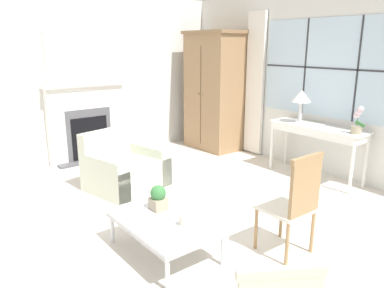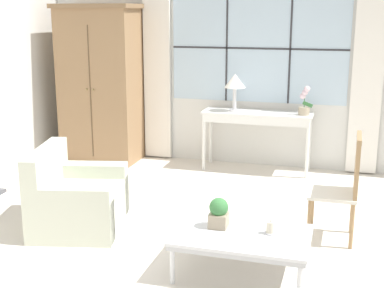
{
  "view_description": "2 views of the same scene",
  "coord_description": "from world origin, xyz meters",
  "px_view_note": "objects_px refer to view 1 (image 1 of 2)",
  "views": [
    {
      "loc": [
        3.18,
        -2.06,
        1.97
      ],
      "look_at": [
        0.23,
        0.23,
        0.97
      ],
      "focal_mm": 35.0,
      "sensor_mm": 36.0,
      "label": 1
    },
    {
      "loc": [
        1.18,
        -4.25,
        2.11
      ],
      "look_at": [
        -0.12,
        0.22,
        0.95
      ],
      "focal_mm": 50.0,
      "sensor_mm": 36.0,
      "label": 2
    }
  ],
  "objects_px": {
    "table_lamp": "(302,97)",
    "coffee_table": "(164,223)",
    "armoire": "(214,91)",
    "potted_plant_small": "(158,197)",
    "pillar_candle": "(183,221)",
    "fireplace": "(86,117)",
    "armchair_upholstered": "(125,169)",
    "side_chair_wooden": "(295,200)",
    "potted_orchid": "(357,123)",
    "console_table": "(317,132)"
  },
  "relations": [
    {
      "from": "table_lamp",
      "to": "coffee_table",
      "type": "bearing_deg",
      "value": -76.81
    },
    {
      "from": "armoire",
      "to": "table_lamp",
      "type": "bearing_deg",
      "value": 2.13
    },
    {
      "from": "table_lamp",
      "to": "potted_plant_small",
      "type": "relative_size",
      "value": 1.96
    },
    {
      "from": "armoire",
      "to": "pillar_candle",
      "type": "relative_size",
      "value": 19.23
    },
    {
      "from": "fireplace",
      "to": "table_lamp",
      "type": "bearing_deg",
      "value": 41.1
    },
    {
      "from": "armchair_upholstered",
      "to": "side_chair_wooden",
      "type": "height_order",
      "value": "side_chair_wooden"
    },
    {
      "from": "coffee_table",
      "to": "potted_plant_small",
      "type": "bearing_deg",
      "value": 160.47
    },
    {
      "from": "armoire",
      "to": "table_lamp",
      "type": "height_order",
      "value": "armoire"
    },
    {
      "from": "armchair_upholstered",
      "to": "side_chair_wooden",
      "type": "bearing_deg",
      "value": 9.26
    },
    {
      "from": "fireplace",
      "to": "armoire",
      "type": "height_order",
      "value": "fireplace"
    },
    {
      "from": "fireplace",
      "to": "pillar_candle",
      "type": "distance_m",
      "value": 3.64
    },
    {
      "from": "coffee_table",
      "to": "potted_plant_small",
      "type": "xyz_separation_m",
      "value": [
        -0.22,
        0.08,
        0.17
      ]
    },
    {
      "from": "potted_plant_small",
      "to": "pillar_candle",
      "type": "relative_size",
      "value": 2.22
    },
    {
      "from": "coffee_table",
      "to": "potted_orchid",
      "type": "bearing_deg",
      "value": 85.68
    },
    {
      "from": "table_lamp",
      "to": "armchair_upholstered",
      "type": "xyz_separation_m",
      "value": [
        -1.08,
        -2.44,
        -0.92
      ]
    },
    {
      "from": "fireplace",
      "to": "armoire",
      "type": "xyz_separation_m",
      "value": [
        0.74,
        2.25,
        0.35
      ]
    },
    {
      "from": "potted_orchid",
      "to": "pillar_candle",
      "type": "height_order",
      "value": "potted_orchid"
    },
    {
      "from": "coffee_table",
      "to": "table_lamp",
      "type": "bearing_deg",
      "value": 103.19
    },
    {
      "from": "fireplace",
      "to": "side_chair_wooden",
      "type": "xyz_separation_m",
      "value": [
        4.13,
        0.3,
        -0.19
      ]
    },
    {
      "from": "potted_orchid",
      "to": "coffee_table",
      "type": "distance_m",
      "value": 3.04
    },
    {
      "from": "potted_orchid",
      "to": "armchair_upholstered",
      "type": "distance_m",
      "value": 3.23
    },
    {
      "from": "armchair_upholstered",
      "to": "potted_orchid",
      "type": "bearing_deg",
      "value": 50.49
    },
    {
      "from": "coffee_table",
      "to": "potted_plant_small",
      "type": "relative_size",
      "value": 4.29
    },
    {
      "from": "armoire",
      "to": "table_lamp",
      "type": "relative_size",
      "value": 4.42
    },
    {
      "from": "side_chair_wooden",
      "to": "potted_plant_small",
      "type": "height_order",
      "value": "side_chair_wooden"
    },
    {
      "from": "console_table",
      "to": "potted_orchid",
      "type": "bearing_deg",
      "value": -2.57
    },
    {
      "from": "armoire",
      "to": "potted_orchid",
      "type": "xyz_separation_m",
      "value": [
        2.84,
        0.06,
        -0.15
      ]
    },
    {
      "from": "armoire",
      "to": "console_table",
      "type": "bearing_deg",
      "value": 2.26
    },
    {
      "from": "console_table",
      "to": "fireplace",
      "type": "bearing_deg",
      "value": -141.8
    },
    {
      "from": "coffee_table",
      "to": "console_table",
      "type": "bearing_deg",
      "value": 97.38
    },
    {
      "from": "armchair_upholstered",
      "to": "coffee_table",
      "type": "distance_m",
      "value": 1.86
    },
    {
      "from": "console_table",
      "to": "coffee_table",
      "type": "height_order",
      "value": "console_table"
    },
    {
      "from": "side_chair_wooden",
      "to": "pillar_candle",
      "type": "distance_m",
      "value": 1.06
    },
    {
      "from": "table_lamp",
      "to": "potted_orchid",
      "type": "xyz_separation_m",
      "value": [
        0.92,
        -0.01,
        -0.24
      ]
    },
    {
      "from": "table_lamp",
      "to": "side_chair_wooden",
      "type": "relative_size",
      "value": 0.49
    },
    {
      "from": "potted_plant_small",
      "to": "pillar_candle",
      "type": "height_order",
      "value": "potted_plant_small"
    },
    {
      "from": "table_lamp",
      "to": "pillar_candle",
      "type": "xyz_separation_m",
      "value": [
        0.92,
        -2.92,
        -0.78
      ]
    },
    {
      "from": "potted_plant_small",
      "to": "potted_orchid",
      "type": "bearing_deg",
      "value": 81.35
    },
    {
      "from": "table_lamp",
      "to": "potted_orchid",
      "type": "height_order",
      "value": "table_lamp"
    },
    {
      "from": "armchair_upholstered",
      "to": "console_table",
      "type": "bearing_deg",
      "value": 60.45
    },
    {
      "from": "console_table",
      "to": "armchair_upholstered",
      "type": "bearing_deg",
      "value": -119.55
    },
    {
      "from": "potted_orchid",
      "to": "side_chair_wooden",
      "type": "bearing_deg",
      "value": -74.7
    },
    {
      "from": "coffee_table",
      "to": "armoire",
      "type": "bearing_deg",
      "value": 132.07
    },
    {
      "from": "armoire",
      "to": "armchair_upholstered",
      "type": "distance_m",
      "value": 2.65
    },
    {
      "from": "side_chair_wooden",
      "to": "pillar_candle",
      "type": "bearing_deg",
      "value": -122.09
    },
    {
      "from": "potted_orchid",
      "to": "potted_plant_small",
      "type": "xyz_separation_m",
      "value": [
        -0.44,
        -2.89,
        -0.46
      ]
    },
    {
      "from": "pillar_candle",
      "to": "armchair_upholstered",
      "type": "bearing_deg",
      "value": 166.74
    },
    {
      "from": "table_lamp",
      "to": "coffee_table",
      "type": "relative_size",
      "value": 0.46
    },
    {
      "from": "console_table",
      "to": "coffee_table",
      "type": "bearing_deg",
      "value": -82.62
    },
    {
      "from": "console_table",
      "to": "pillar_candle",
      "type": "distance_m",
      "value": 3.01
    }
  ]
}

